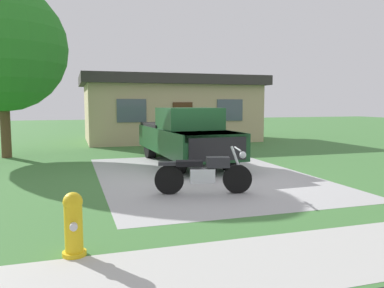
{
  "coord_description": "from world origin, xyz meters",
  "views": [
    {
      "loc": [
        -3.58,
        -10.28,
        2.04
      ],
      "look_at": [
        -0.31,
        0.06,
        0.9
      ],
      "focal_mm": 36.11,
      "sensor_mm": 36.0,
      "label": 1
    }
  ],
  "objects_px": {
    "fire_hydrant": "(74,225)",
    "shade_tree": "(1,48)",
    "neighbor_house": "(170,108)",
    "motorcycle": "(204,173)",
    "pickup_truck": "(185,135)"
  },
  "relations": [
    {
      "from": "motorcycle",
      "to": "fire_hydrant",
      "type": "xyz_separation_m",
      "value": [
        -2.86,
        -2.86,
        -0.05
      ]
    },
    {
      "from": "shade_tree",
      "to": "neighbor_house",
      "type": "height_order",
      "value": "shade_tree"
    },
    {
      "from": "fire_hydrant",
      "to": "shade_tree",
      "type": "distance_m",
      "value": 11.51
    },
    {
      "from": "shade_tree",
      "to": "neighbor_house",
      "type": "relative_size",
      "value": 0.67
    },
    {
      "from": "motorcycle",
      "to": "pickup_truck",
      "type": "distance_m",
      "value": 4.57
    },
    {
      "from": "motorcycle",
      "to": "pickup_truck",
      "type": "xyz_separation_m",
      "value": [
        0.86,
        4.46,
        0.48
      ]
    },
    {
      "from": "neighbor_house",
      "to": "pickup_truck",
      "type": "bearing_deg",
      "value": -100.9
    },
    {
      "from": "shade_tree",
      "to": "neighbor_house",
      "type": "bearing_deg",
      "value": 32.94
    },
    {
      "from": "motorcycle",
      "to": "pickup_truck",
      "type": "bearing_deg",
      "value": 79.12
    },
    {
      "from": "neighbor_house",
      "to": "shade_tree",
      "type": "bearing_deg",
      "value": -147.06
    },
    {
      "from": "fire_hydrant",
      "to": "shade_tree",
      "type": "relative_size",
      "value": 0.13
    },
    {
      "from": "motorcycle",
      "to": "shade_tree",
      "type": "xyz_separation_m",
      "value": [
        -5.19,
        7.8,
        3.62
      ]
    },
    {
      "from": "motorcycle",
      "to": "neighbor_house",
      "type": "height_order",
      "value": "neighbor_house"
    },
    {
      "from": "fire_hydrant",
      "to": "pickup_truck",
      "type": "bearing_deg",
      "value": 63.12
    },
    {
      "from": "motorcycle",
      "to": "neighbor_house",
      "type": "distance_m",
      "value": 13.05
    }
  ]
}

